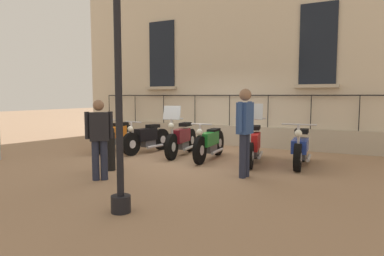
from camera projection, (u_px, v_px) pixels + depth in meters
name	position (u px, v px, depth m)	size (l,w,h in m)	color
ground_plane	(194.00, 158.00, 9.11)	(60.00, 60.00, 0.00)	#9E7A5B
building_facade	(235.00, 26.00, 11.36)	(0.82, 12.22, 8.08)	beige
motorcycle_orange	(115.00, 135.00, 10.30)	(2.22, 0.80, 0.99)	black
motorcycle_black	(147.00, 138.00, 9.85)	(1.92, 0.60, 0.94)	black
motorcycle_maroon	(181.00, 139.00, 9.39)	(2.11, 0.57, 1.39)	black
motorcycle_green	(210.00, 143.00, 8.80)	(2.07, 0.54, 0.98)	black
motorcycle_red	(253.00, 145.00, 8.33)	(2.07, 0.76, 1.47)	black
motorcycle_blue	(300.00, 149.00, 7.99)	(1.88, 0.74, 1.04)	black
bollard	(110.00, 148.00, 7.52)	(0.24, 0.24, 0.99)	black
pedestrian_standing	(245.00, 127.00, 6.82)	(0.53, 0.26, 1.78)	#23283D
pedestrian_walking	(99.00, 136.00, 6.61)	(0.41, 0.41, 1.56)	#23283D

